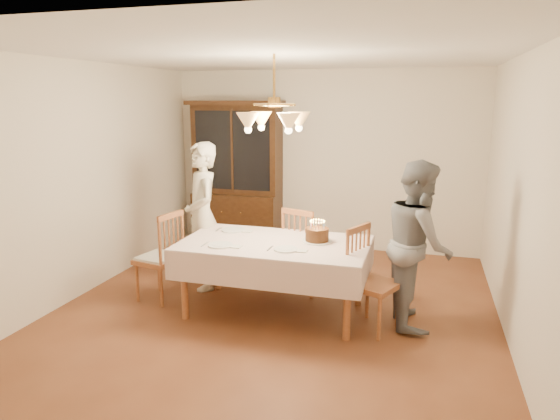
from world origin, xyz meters
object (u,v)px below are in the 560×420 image
(dining_table, at_px, (275,249))
(chair_far_side, at_px, (305,254))
(china_hutch, at_px, (237,177))
(elderly_woman, at_px, (203,216))
(birthday_cake, at_px, (317,235))

(dining_table, relative_size, chair_far_side, 1.90)
(china_hutch, height_order, elderly_woman, china_hutch)
(dining_table, distance_m, chair_far_side, 0.72)
(dining_table, bearing_deg, birthday_cake, 16.79)
(china_hutch, distance_m, chair_far_side, 2.24)
(china_hutch, bearing_deg, dining_table, -60.63)
(dining_table, height_order, chair_far_side, chair_far_side)
(chair_far_side, xyz_separation_m, birthday_cake, (0.24, -0.53, 0.38))
(chair_far_side, xyz_separation_m, elderly_woman, (-1.18, -0.19, 0.41))
(chair_far_side, height_order, birthday_cake, chair_far_side)
(elderly_woman, bearing_deg, chair_far_side, 61.72)
(dining_table, distance_m, china_hutch, 2.61)
(birthday_cake, bearing_deg, elderly_woman, 166.78)
(chair_far_side, bearing_deg, dining_table, -104.75)
(elderly_woman, height_order, birthday_cake, elderly_woman)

